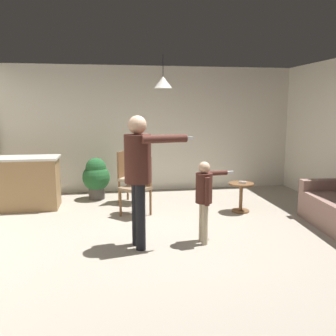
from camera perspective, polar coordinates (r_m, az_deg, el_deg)
ground at (r=5.16m, az=1.46°, el=-11.25°), size 7.68×7.68×0.00m
wall_back at (r=8.00m, az=-2.70°, el=6.09°), size 6.40×0.10×2.70m
kitchen_counter at (r=7.06m, az=-21.69°, el=-2.19°), size 1.26×0.66×0.95m
side_table_by_couch at (r=6.52m, az=11.40°, el=-3.98°), size 0.44×0.44×0.52m
person_adult at (r=4.65m, az=-4.58°, el=0.14°), size 0.88×0.49×1.73m
person_child at (r=4.88m, az=5.78°, el=-3.94°), size 0.57×0.36×1.12m
dining_chair_by_counter at (r=6.19m, az=-4.70°, el=-2.47°), size 0.59×0.59×1.00m
dining_chair_near_wall at (r=7.01m, az=-6.27°, el=-1.08°), size 0.57×0.57×1.00m
potted_plant_corner at (r=7.40m, az=-11.22°, el=-1.30°), size 0.55×0.55×0.84m
spare_remote_on_table at (r=6.45m, az=11.63°, el=-2.22°), size 0.13×0.10×0.04m
ceiling_light_pendant at (r=6.36m, az=-0.78°, el=13.33°), size 0.32×0.32×0.55m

